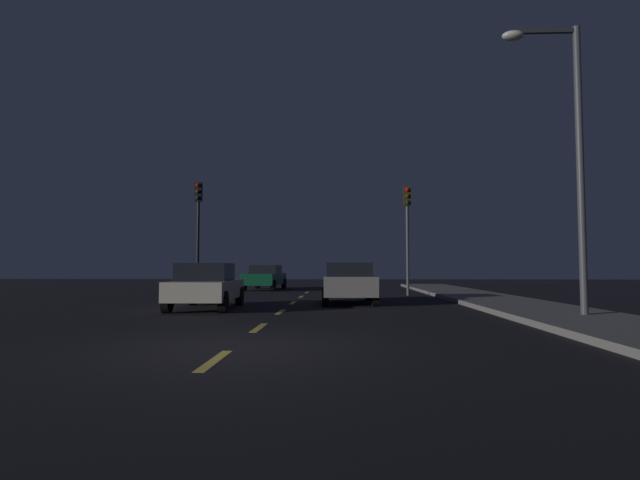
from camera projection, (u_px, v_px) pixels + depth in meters
The scene contains 14 objects.
ground_plane at pixel (283, 310), 15.12m from camera, with size 80.00×80.00×0.00m, color black.
sidewalk_curb_right at pixel (532, 309), 14.81m from camera, with size 3.00×40.00×0.15m, color gray.
lane_stripe_nearest at pixel (214, 360), 6.94m from camera, with size 0.16×1.60×0.01m, color #EACC4C.
lane_stripe_second at pixel (259, 328), 10.74m from camera, with size 0.16×1.60×0.01m, color #EACC4C.
lane_stripe_third at pixel (280, 312), 14.53m from camera, with size 0.16×1.60×0.01m, color #EACC4C.
lane_stripe_fourth at pixel (293, 303), 18.32m from camera, with size 0.16×1.60×0.01m, color #EACC4C.
lane_stripe_fifth at pixel (301, 297), 22.11m from camera, with size 0.16×1.60×0.01m, color #EACC4C.
lane_stripe_sixth at pixel (307, 292), 25.90m from camera, with size 0.16×1.60×0.01m, color #EACC4C.
traffic_signal_left at pixel (198, 217), 23.62m from camera, with size 0.32×0.38×5.38m.
traffic_signal_right at pixel (407, 219), 23.19m from camera, with size 0.32×0.38×5.11m.
car_stopped_ahead at pixel (348, 283), 18.01m from camera, with size 2.03×3.90×1.48m.
car_adjacent_lane at pixel (207, 286), 15.62m from camera, with size 2.00×4.13×1.44m.
car_oncoming_far at pixel (265, 277), 29.09m from camera, with size 2.11×4.66×1.45m.
street_lamp_right at pixel (568, 142), 12.45m from camera, with size 1.96×0.36×7.45m.
Camera 1 is at (1.78, -8.16, 1.31)m, focal length 27.74 mm.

